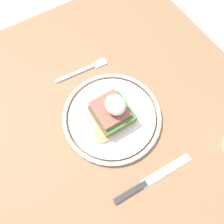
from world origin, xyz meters
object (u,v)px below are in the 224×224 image
(plate, at_px, (112,116))
(fork, at_px, (84,70))
(sandwich, at_px, (112,111))
(knife, at_px, (147,182))

(plate, height_order, fork, plate)
(sandwich, distance_m, knife, 0.18)
(plate, xyz_separation_m, fork, (-0.16, 0.01, -0.01))
(knife, bearing_deg, plate, 174.86)
(knife, bearing_deg, sandwich, 174.81)
(fork, height_order, knife, knife)
(knife, bearing_deg, fork, 175.83)
(plate, xyz_separation_m, knife, (0.17, -0.02, -0.01))
(sandwich, bearing_deg, knife, -5.19)
(fork, xyz_separation_m, knife, (0.33, -0.02, 0.00))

